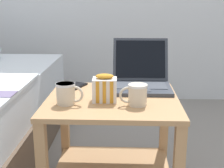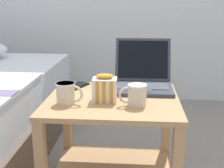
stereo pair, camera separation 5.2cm
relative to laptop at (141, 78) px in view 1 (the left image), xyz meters
name	(u,v)px [view 1 (the left image)]	position (x,y,z in m)	size (l,w,h in m)	color
bedside_table	(112,134)	(-0.14, -0.20, -0.23)	(0.62, 0.55, 0.52)	tan
laptop	(141,78)	(0.00, 0.00, 0.00)	(0.30, 0.34, 0.24)	#333842
mug_front_left	(137,94)	(-0.03, -0.29, 0.00)	(0.12, 0.08, 0.09)	beige
mug_front_right	(66,93)	(-0.34, -0.29, 0.00)	(0.12, 0.08, 0.09)	beige
snack_bag	(105,89)	(-0.18, -0.24, 0.01)	(0.11, 0.09, 0.13)	white
cell_phone	(74,87)	(-0.35, -0.02, -0.04)	(0.13, 0.18, 0.01)	black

